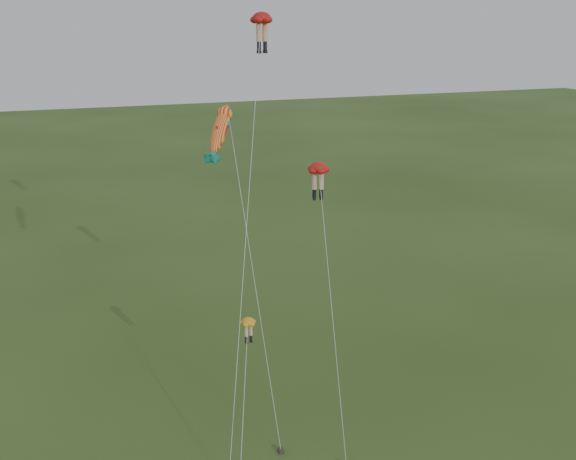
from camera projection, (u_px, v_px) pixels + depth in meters
name	position (u px, v px, depth m)	size (l,w,h in m)	color
ground	(274.00, 451.00, 36.10)	(300.00, 300.00, 0.00)	#2C4217
legs_kite_red_high	(261.00, 30.00, 36.73)	(5.89, 10.70, 23.53)	#B71412
legs_kite_red_mid	(319.00, 177.00, 35.93)	(1.55, 7.36, 15.53)	#B71412
legs_kite_yellow	(248.00, 332.00, 35.12)	(2.77, 6.14, 7.56)	orange
fish_kite	(221.00, 131.00, 35.26)	(2.87, 7.41, 18.85)	yellow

